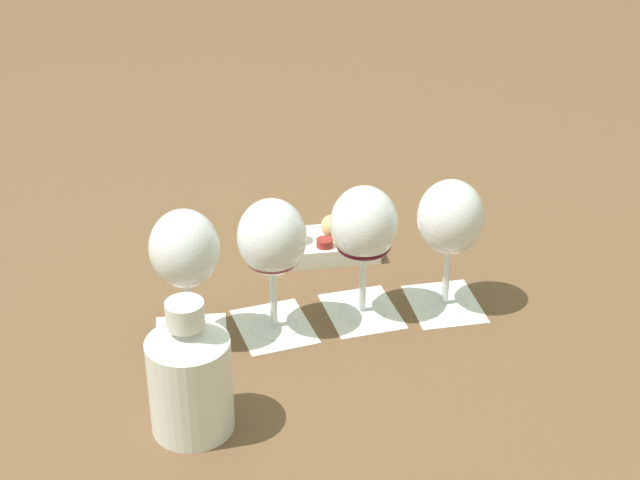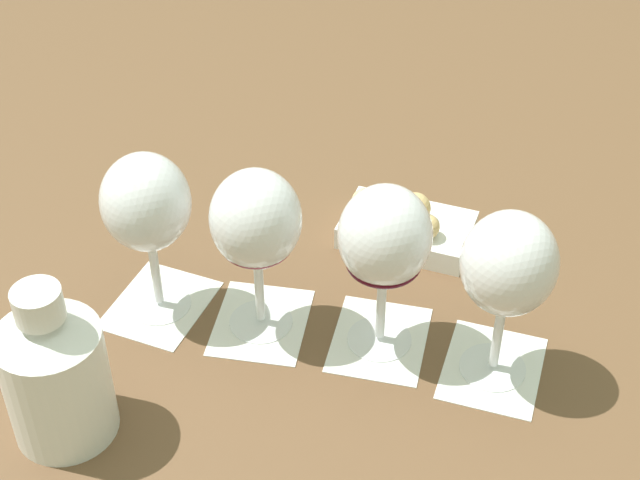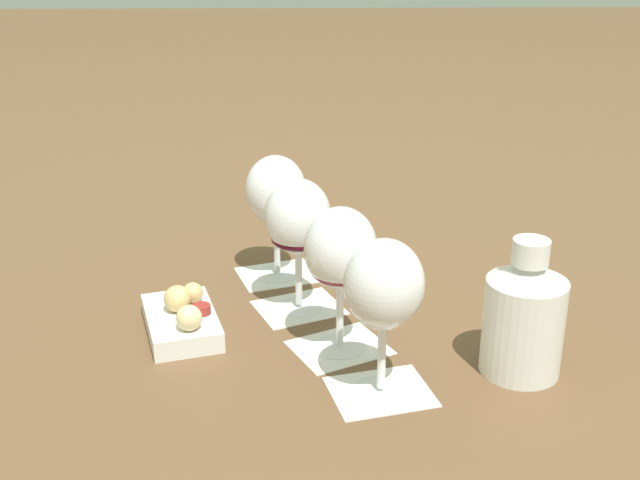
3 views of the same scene
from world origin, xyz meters
name	(u,v)px [view 2 (image 2 of 3)]	position (x,y,z in m)	size (l,w,h in m)	color
ground_plane	(317,333)	(0.00, 0.00, 0.00)	(8.00, 8.00, 0.00)	brown
tasting_card_0	(160,304)	(-0.16, -0.06, 0.00)	(0.11, 0.13, 0.00)	white
tasting_card_1	(261,322)	(-0.05, -0.02, 0.00)	(0.13, 0.14, 0.00)	white
tasting_card_2	(379,339)	(0.06, 0.03, 0.00)	(0.13, 0.14, 0.00)	white
tasting_card_3	(492,368)	(0.17, 0.06, 0.00)	(0.12, 0.13, 0.00)	white
wine_glass_0	(147,209)	(-0.16, -0.06, 0.13)	(0.09, 0.09, 0.18)	white
wine_glass_1	(256,226)	(-0.05, -0.02, 0.13)	(0.09, 0.09, 0.18)	white
wine_glass_2	(385,243)	(0.06, 0.03, 0.13)	(0.09, 0.09, 0.18)	white
wine_glass_3	(508,271)	(0.17, 0.06, 0.13)	(0.09, 0.09, 0.18)	white
ceramic_vase	(55,372)	(-0.11, -0.23, 0.07)	(0.09, 0.09, 0.17)	white
snack_dish	(405,225)	(-0.01, 0.18, 0.02)	(0.16, 0.12, 0.06)	white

